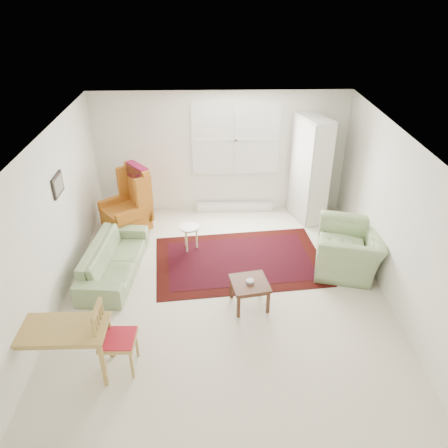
{
  "coord_description": "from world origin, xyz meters",
  "views": [
    {
      "loc": [
        -0.17,
        -5.48,
        4.42
      ],
      "look_at": [
        0.0,
        0.3,
        1.05
      ],
      "focal_mm": 35.0,
      "sensor_mm": 36.0,
      "label": 1
    }
  ],
  "objects_px": {
    "wingback_chair": "(124,202)",
    "cabinet": "(310,170)",
    "stool": "(190,238)",
    "desk_chair": "(118,338)",
    "armchair": "(350,245)",
    "sofa": "(113,254)",
    "desk": "(65,350)",
    "coffee_table": "(249,294)"
  },
  "relations": [
    {
      "from": "wingback_chair",
      "to": "cabinet",
      "type": "distance_m",
      "value": 3.63
    },
    {
      "from": "stool",
      "to": "desk_chair",
      "type": "height_order",
      "value": "desk_chair"
    },
    {
      "from": "stool",
      "to": "wingback_chair",
      "type": "bearing_deg",
      "value": 153.27
    },
    {
      "from": "armchair",
      "to": "cabinet",
      "type": "relative_size",
      "value": 0.56
    },
    {
      "from": "wingback_chair",
      "to": "stool",
      "type": "xyz_separation_m",
      "value": [
        1.24,
        -0.62,
        -0.42
      ]
    },
    {
      "from": "sofa",
      "to": "armchair",
      "type": "distance_m",
      "value": 3.92
    },
    {
      "from": "cabinet",
      "to": "desk",
      "type": "relative_size",
      "value": 1.85
    },
    {
      "from": "coffee_table",
      "to": "armchair",
      "type": "bearing_deg",
      "value": 27.71
    },
    {
      "from": "armchair",
      "to": "desk_chair",
      "type": "xyz_separation_m",
      "value": [
        -3.46,
        -2.06,
        0.04
      ]
    },
    {
      "from": "wingback_chair",
      "to": "cabinet",
      "type": "xyz_separation_m",
      "value": [
        3.57,
        0.51,
        0.39
      ]
    },
    {
      "from": "coffee_table",
      "to": "cabinet",
      "type": "relative_size",
      "value": 0.25
    },
    {
      "from": "desk",
      "to": "sofa",
      "type": "bearing_deg",
      "value": 84.29
    },
    {
      "from": "sofa",
      "to": "desk",
      "type": "height_order",
      "value": "sofa"
    },
    {
      "from": "coffee_table",
      "to": "desk",
      "type": "relative_size",
      "value": 0.47
    },
    {
      "from": "wingback_chair",
      "to": "sofa",
      "type": "bearing_deg",
      "value": -38.16
    },
    {
      "from": "coffee_table",
      "to": "desk",
      "type": "bearing_deg",
      "value": -153.65
    },
    {
      "from": "desk_chair",
      "to": "stool",
      "type": "bearing_deg",
      "value": -14.21
    },
    {
      "from": "desk",
      "to": "desk_chair",
      "type": "xyz_separation_m",
      "value": [
        0.66,
        0.04,
        0.14
      ]
    },
    {
      "from": "desk",
      "to": "cabinet",
      "type": "bearing_deg",
      "value": 45.97
    },
    {
      "from": "sofa",
      "to": "stool",
      "type": "xyz_separation_m",
      "value": [
        1.23,
        0.7,
        -0.14
      ]
    },
    {
      "from": "wingback_chair",
      "to": "desk",
      "type": "distance_m",
      "value": 3.41
    },
    {
      "from": "armchair",
      "to": "desk",
      "type": "xyz_separation_m",
      "value": [
        -4.13,
        -2.1,
        -0.1
      ]
    },
    {
      "from": "wingback_chair",
      "to": "coffee_table",
      "type": "xyz_separation_m",
      "value": [
        2.2,
        -2.21,
        -0.44
      ]
    },
    {
      "from": "cabinet",
      "to": "desk_chair",
      "type": "xyz_separation_m",
      "value": [
        -3.1,
        -3.86,
        -0.55
      ]
    },
    {
      "from": "coffee_table",
      "to": "wingback_chair",
      "type": "bearing_deg",
      "value": 134.85
    },
    {
      "from": "coffee_table",
      "to": "desk_chair",
      "type": "distance_m",
      "value": 2.09
    },
    {
      "from": "sofa",
      "to": "cabinet",
      "type": "distance_m",
      "value": 4.06
    },
    {
      "from": "wingback_chair",
      "to": "armchair",
      "type": "bearing_deg",
      "value": 33.19
    },
    {
      "from": "desk_chair",
      "to": "wingback_chair",
      "type": "bearing_deg",
      "value": 9.43
    },
    {
      "from": "stool",
      "to": "desk",
      "type": "relative_size",
      "value": 0.42
    },
    {
      "from": "sofa",
      "to": "cabinet",
      "type": "xyz_separation_m",
      "value": [
        3.56,
        1.83,
        0.66
      ]
    },
    {
      "from": "wingback_chair",
      "to": "coffee_table",
      "type": "height_order",
      "value": "wingback_chair"
    },
    {
      "from": "stool",
      "to": "desk_chair",
      "type": "bearing_deg",
      "value": -105.71
    },
    {
      "from": "coffee_table",
      "to": "desk_chair",
      "type": "xyz_separation_m",
      "value": [
        -1.73,
        -1.15,
        0.28
      ]
    },
    {
      "from": "stool",
      "to": "cabinet",
      "type": "height_order",
      "value": "cabinet"
    },
    {
      "from": "coffee_table",
      "to": "stool",
      "type": "xyz_separation_m",
      "value": [
        -0.96,
        1.58,
        0.02
      ]
    },
    {
      "from": "armchair",
      "to": "wingback_chair",
      "type": "bearing_deg",
      "value": -93.78
    },
    {
      "from": "armchair",
      "to": "stool",
      "type": "xyz_separation_m",
      "value": [
        -2.7,
        0.67,
        -0.22
      ]
    },
    {
      "from": "cabinet",
      "to": "sofa",
      "type": "bearing_deg",
      "value": -171.22
    },
    {
      "from": "wingback_chair",
      "to": "stool",
      "type": "distance_m",
      "value": 1.45
    },
    {
      "from": "coffee_table",
      "to": "cabinet",
      "type": "distance_m",
      "value": 3.15
    },
    {
      "from": "cabinet",
      "to": "wingback_chair",
      "type": "bearing_deg",
      "value": 169.69
    }
  ]
}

